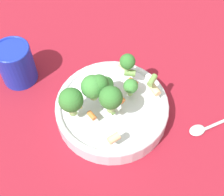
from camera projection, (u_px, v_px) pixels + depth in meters
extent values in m
plane|color=maroon|center=(112.00, 114.00, 0.69)|extent=(3.00, 3.00, 0.00)
cylinder|color=silver|center=(112.00, 110.00, 0.68)|extent=(0.24, 0.24, 0.04)
torus|color=silver|center=(112.00, 105.00, 0.66)|extent=(0.24, 0.24, 0.01)
cylinder|color=#8CB766|center=(130.00, 92.00, 0.66)|extent=(0.01, 0.01, 0.02)
sphere|color=#3D8438|center=(131.00, 86.00, 0.64)|extent=(0.03, 0.03, 0.03)
cylinder|color=#8CB766|center=(100.00, 91.00, 0.61)|extent=(0.01, 0.01, 0.02)
sphere|color=#33722D|center=(99.00, 84.00, 0.59)|extent=(0.04, 0.04, 0.04)
cylinder|color=#8CB766|center=(73.00, 109.00, 0.61)|extent=(0.02, 0.02, 0.02)
sphere|color=#33722D|center=(71.00, 100.00, 0.58)|extent=(0.05, 0.05, 0.05)
cylinder|color=#8CB766|center=(94.00, 95.00, 0.62)|extent=(0.02, 0.02, 0.02)
sphere|color=#3D8438|center=(93.00, 87.00, 0.60)|extent=(0.05, 0.05, 0.05)
cylinder|color=#8CB766|center=(112.00, 107.00, 0.59)|extent=(0.02, 0.02, 0.02)
sphere|color=#33722D|center=(112.00, 98.00, 0.57)|extent=(0.04, 0.04, 0.04)
cylinder|color=#8CB766|center=(127.00, 69.00, 0.65)|extent=(0.01, 0.01, 0.02)
sphere|color=#33722D|center=(127.00, 62.00, 0.63)|extent=(0.03, 0.03, 0.03)
cylinder|color=#8CB766|center=(106.00, 90.00, 0.66)|extent=(0.01, 0.01, 0.01)
sphere|color=#479342|center=(106.00, 84.00, 0.64)|extent=(0.03, 0.03, 0.03)
cylinder|color=beige|center=(114.00, 138.00, 0.58)|extent=(0.03, 0.03, 0.01)
cylinder|color=orange|center=(92.00, 115.00, 0.62)|extent=(0.02, 0.02, 0.01)
cylinder|color=beige|center=(124.00, 66.00, 0.66)|extent=(0.03, 0.03, 0.01)
cylinder|color=orange|center=(133.00, 82.00, 0.67)|extent=(0.02, 0.02, 0.01)
cylinder|color=#729E4C|center=(152.00, 80.00, 0.63)|extent=(0.02, 0.03, 0.01)
cylinder|color=#729E4C|center=(130.00, 73.00, 0.66)|extent=(0.02, 0.02, 0.01)
cylinder|color=beige|center=(76.00, 107.00, 0.63)|extent=(0.03, 0.02, 0.01)
cylinder|color=beige|center=(155.00, 89.00, 0.65)|extent=(0.03, 0.03, 0.01)
cylinder|color=#729E4C|center=(112.00, 110.00, 0.63)|extent=(0.02, 0.02, 0.01)
cylinder|color=orange|center=(119.00, 98.00, 0.64)|extent=(0.03, 0.03, 0.01)
cylinder|color=#192DAD|center=(16.00, 64.00, 0.71)|extent=(0.08, 0.08, 0.10)
torus|color=#192DAD|center=(11.00, 49.00, 0.67)|extent=(0.08, 0.08, 0.01)
ellipsoid|color=silver|center=(197.00, 130.00, 0.66)|extent=(0.04, 0.04, 0.01)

